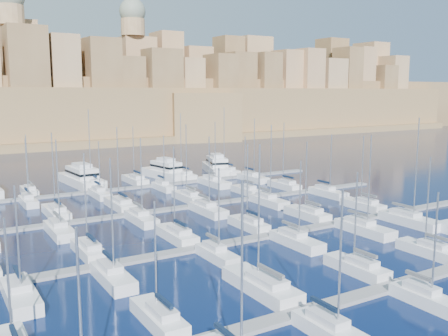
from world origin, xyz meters
TOP-DOWN VIEW (x-y plane):
  - ground at (0.00, 0.00)m, footprint 600.00×600.00m
  - pontoon_near at (0.00, -34.00)m, footprint 84.00×2.00m
  - pontoon_mid_near at (0.00, -12.00)m, footprint 84.00×2.00m
  - pontoon_mid_far at (0.00, 10.00)m, footprint 84.00×2.00m
  - pontoon_far at (0.00, 32.00)m, footprint 84.00×2.00m
  - sailboat_1 at (-24.67, -29.05)m, footprint 2.43×8.11m
  - sailboat_2 at (-12.64, -27.84)m, footprint 3.17×10.57m
  - sailboat_3 at (-0.09, -28.93)m, footprint 2.50×8.35m
  - sailboat_4 at (12.32, -29.05)m, footprint 2.43×8.10m
  - sailboat_8 at (-13.28, -39.04)m, footprint 2.49×8.29m
  - sailboat_9 at (-0.73, -38.70)m, footprint 2.28×7.61m
  - sailboat_13 at (-24.60, -6.89)m, footprint 2.53×8.44m
  - sailboat_14 at (-12.16, -6.57)m, footprint 2.73×9.09m
  - sailboat_15 at (-0.25, -6.99)m, footprint 2.47×8.22m
  - sailboat_16 at (11.59, -6.60)m, footprint 2.71×9.03m
  - sailboat_17 at (24.23, -6.76)m, footprint 2.61×8.70m
  - sailboat_18 at (-34.42, -17.43)m, footprint 2.73×9.09m
  - sailboat_19 at (-24.98, -17.23)m, footprint 2.61×8.68m
  - sailboat_20 at (-11.51, -16.70)m, footprint 2.28×7.60m
  - sailboat_21 at (0.46, -17.34)m, footprint 2.67×8.90m
  - sailboat_22 at (12.87, -17.72)m, footprint 2.91×9.69m
  - sailboat_23 at (22.52, -18.05)m, footprint 3.11×10.36m
  - sailboat_25 at (-23.57, 15.69)m, footprint 2.88×9.62m
  - sailboat_26 at (-12.47, 15.77)m, footprint 2.93×9.77m
  - sailboat_27 at (0.78, 15.34)m, footprint 2.67×8.90m
  - sailboat_28 at (13.77, 14.90)m, footprint 2.40×8.00m
  - sailboat_29 at (23.86, 15.28)m, footprint 2.63×8.78m
  - sailboat_31 at (-25.64, 4.47)m, footprint 2.79×9.29m
  - sailboat_32 at (-12.95, 4.72)m, footprint 2.64×8.79m
  - sailboat_33 at (-1.02, 4.44)m, footprint 2.81×9.36m
  - sailboat_34 at (11.82, 4.56)m, footprint 2.73×9.11m
  - sailboat_35 at (26.40, 4.65)m, footprint 2.68×8.94m
  - sailboat_37 at (-24.11, 36.90)m, footprint 2.41×8.02m
  - sailboat_38 at (-11.03, 37.99)m, footprint 3.07×10.23m
  - sailboat_39 at (-1.21, 37.80)m, footprint 2.95×9.85m
  - sailboat_40 at (10.76, 37.93)m, footprint 3.03×10.11m
  - sailboat_41 at (22.73, 37.86)m, footprint 2.99×9.96m
  - sailboat_43 at (-25.99, 27.19)m, footprint 2.35×7.82m
  - sailboat_44 at (-12.75, 27.01)m, footprint 2.46×8.19m
  - sailboat_45 at (1.01, 27.21)m, footprint 2.34×7.79m
  - sailboat_46 at (12.60, 26.06)m, footprint 3.04×10.12m
  - sailboat_47 at (23.15, 26.37)m, footprint 2.85×9.49m
  - motor_yacht_b at (-12.20, 41.81)m, footprint 6.55×17.66m
  - motor_yacht_c at (7.46, 40.57)m, footprint 6.77×15.24m
  - motor_yacht_d at (21.95, 40.92)m, footprint 9.19×16.10m
  - fortified_city at (-0.19, 155.26)m, footprint 460.00×108.95m

SIDE VIEW (x-z plane):
  - ground at x=0.00m, z-range 0.00..0.00m
  - pontoon_near at x=0.00m, z-range 0.00..0.40m
  - pontoon_mid_near at x=0.00m, z-range 0.00..0.40m
  - pontoon_mid_far at x=0.00m, z-range 0.00..0.40m
  - pontoon_far at x=0.00m, z-range 0.00..0.40m
  - sailboat_9 at x=-0.73m, z-range -5.11..6.53m
  - sailboat_44 at x=-12.75m, z-range -4.98..6.41m
  - sailboat_1 at x=-24.67m, z-range -5.03..6.46m
  - sailboat_20 at x=-11.51m, z-range -5.23..6.66m
  - sailboat_45 at x=1.01m, z-range -5.24..6.67m
  - sailboat_28 at x=13.77m, z-range -5.28..6.71m
  - sailboat_3 at x=-0.09m, z-range -5.29..6.73m
  - sailboat_37 at x=-24.11m, z-range -5.49..6.93m
  - sailboat_43 at x=-25.99m, z-range -5.54..6.98m
  - sailboat_21 at x=0.46m, z-range -5.26..6.71m
  - sailboat_4 at x=12.32m, z-range -5.70..7.16m
  - sailboat_18 at x=-34.42m, z-range -5.34..6.79m
  - sailboat_15 at x=-0.25m, z-range -5.86..7.32m
  - sailboat_35 at x=26.40m, z-range -5.61..7.07m
  - sailboat_8 at x=-13.28m, z-range -5.89..7.36m
  - sailboat_13 at x=-24.60m, z-range -5.94..7.40m
  - sailboat_16 at x=11.59m, z-range -5.71..7.18m
  - sailboat_17 at x=24.23m, z-range -5.88..7.35m
  - sailboat_14 at x=-12.16m, z-range -5.97..7.45m
  - sailboat_32 at x=-12.95m, z-range -6.17..7.65m
  - sailboat_19 at x=-24.98m, z-range -6.30..7.78m
  - sailboat_33 at x=-1.02m, z-range -6.04..7.52m
  - sailboat_39 at x=-1.21m, z-range -5.81..7.30m
  - sailboat_29 at x=23.86m, z-range -6.45..7.94m
  - sailboat_31 at x=-25.64m, z-range -6.39..7.89m
  - sailboat_27 at x=0.78m, z-range -6.65..8.15m
  - sailboat_25 at x=-23.57m, z-range -6.37..7.87m
  - sailboat_34 at x=11.82m, z-range -6.76..8.27m
  - sailboat_47 at x=23.15m, z-range -6.66..8.16m
  - sailboat_22 at x=12.87m, z-range -6.65..8.16m
  - sailboat_26 at x=-12.47m, z-range -6.62..8.14m
  - sailboat_46 at x=12.60m, z-range -6.45..7.96m
  - sailboat_40 at x=10.76m, z-range -7.13..8.66m
  - sailboat_2 at x=-12.64m, z-range -7.07..8.61m
  - sailboat_41 at x=22.73m, z-range -7.71..9.26m
  - sailboat_38 at x=-11.03m, z-range -7.79..9.35m
  - sailboat_23 at x=22.52m, z-range -7.74..9.30m
  - motor_yacht_d at x=21.95m, z-range -0.90..4.35m
  - motor_yacht_b at x=-12.20m, z-range -0.90..4.35m
  - motor_yacht_c at x=7.46m, z-range -0.90..4.35m
  - fortified_city at x=-0.19m, z-range -15.02..44.50m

